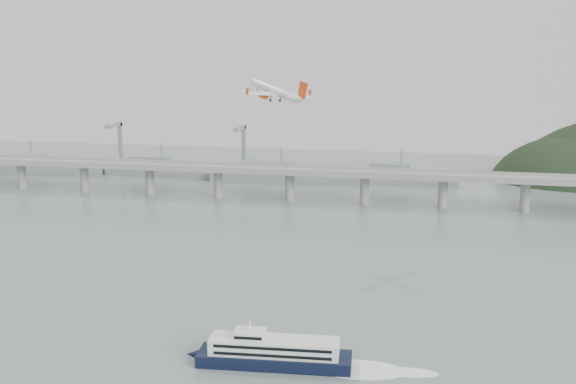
# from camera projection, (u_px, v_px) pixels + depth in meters

# --- Properties ---
(ground) EXTENTS (900.00, 900.00, 0.00)m
(ground) POSITION_uv_depth(u_px,v_px,m) (257.00, 314.00, 253.81)
(ground) COLOR slate
(ground) RESTS_ON ground
(bridge) EXTENTS (800.00, 22.00, 23.90)m
(bridge) POSITION_uv_depth(u_px,v_px,m) (333.00, 176.00, 442.18)
(bridge) COLOR gray
(bridge) RESTS_ON ground
(distant_fleet) EXTENTS (453.00, 60.90, 40.00)m
(distant_fleet) POSITION_uv_depth(u_px,v_px,m) (153.00, 169.00, 538.53)
(distant_fleet) COLOR slate
(distant_fleet) RESTS_ON ground
(ferry) EXTENTS (79.67, 18.14, 15.02)m
(ferry) POSITION_uv_depth(u_px,v_px,m) (274.00, 353.00, 211.10)
(ferry) COLOR black
(ferry) RESTS_ON ground
(airliner) EXTENTS (36.48, 34.39, 12.29)m
(airliner) POSITION_uv_depth(u_px,v_px,m) (277.00, 92.00, 316.40)
(airliner) COLOR white
(airliner) RESTS_ON ground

